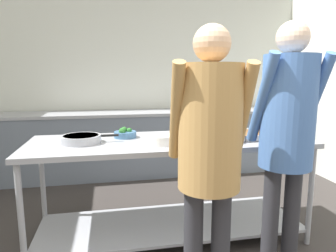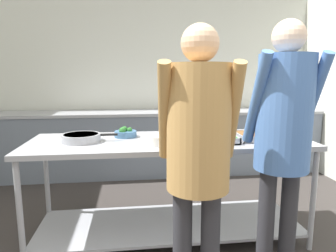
# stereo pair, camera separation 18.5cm
# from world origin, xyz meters

# --- Properties ---
(wall_rear) EXTENTS (5.08, 0.06, 2.65)m
(wall_rear) POSITION_xyz_m (0.00, 3.59, 1.32)
(wall_rear) COLOR silver
(wall_rear) RESTS_ON ground_plane
(back_counter) EXTENTS (4.92, 0.65, 0.92)m
(back_counter) POSITION_xyz_m (-0.00, 3.22, 0.46)
(back_counter) COLOR slate
(back_counter) RESTS_ON ground_plane
(serving_counter) EXTENTS (2.35, 0.81, 0.89)m
(serving_counter) POSITION_xyz_m (0.03, 1.41, 0.60)
(serving_counter) COLOR #9EA0A8
(serving_counter) RESTS_ON ground_plane
(sauce_pan) EXTENTS (0.46, 0.32, 0.06)m
(sauce_pan) POSITION_xyz_m (-0.70, 1.42, 0.92)
(sauce_pan) COLOR #9EA0A8
(sauce_pan) RESTS_ON serving_counter
(broccoli_bowl) EXTENTS (0.19, 0.19, 0.09)m
(broccoli_bowl) POSITION_xyz_m (-0.34, 1.57, 0.92)
(broccoli_bowl) COLOR #3D668C
(broccoli_bowl) RESTS_ON serving_counter
(plate_stack) EXTENTS (0.25, 0.25, 0.07)m
(plate_stack) POSITION_xyz_m (-0.09, 1.26, 0.92)
(plate_stack) COLOR white
(plate_stack) RESTS_ON serving_counter
(serving_tray_vegetables) EXTENTS (0.49, 0.33, 0.05)m
(serving_tray_vegetables) POSITION_xyz_m (0.32, 1.29, 0.91)
(serving_tray_vegetables) COLOR #9EA0A8
(serving_tray_vegetables) RESTS_ON serving_counter
(serving_tray_roast) EXTENTS (0.40, 0.33, 0.05)m
(serving_tray_roast) POSITION_xyz_m (0.79, 1.33, 0.91)
(serving_tray_roast) COLOR #9EA0A8
(serving_tray_roast) RESTS_ON serving_counter
(guest_serving_left) EXTENTS (0.49, 0.37, 1.70)m
(guest_serving_left) POSITION_xyz_m (0.09, 0.56, 1.05)
(guest_serving_left) COLOR #2D2D33
(guest_serving_left) RESTS_ON ground_plane
(guest_serving_right) EXTENTS (0.45, 0.35, 1.77)m
(guest_serving_right) POSITION_xyz_m (0.69, 0.74, 1.10)
(guest_serving_right) COLOR #2D2D33
(guest_serving_right) RESTS_ON ground_plane
(water_bottle) EXTENTS (0.06, 0.06, 0.27)m
(water_bottle) POSITION_xyz_m (0.62, 3.25, 1.04)
(water_bottle) COLOR brown
(water_bottle) RESTS_ON back_counter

